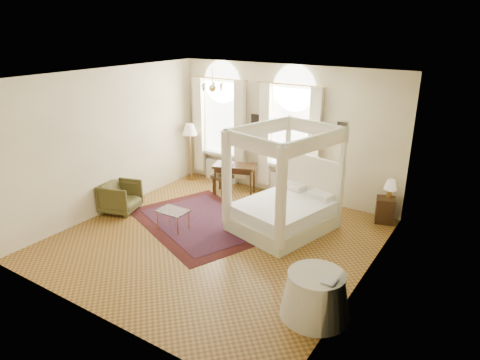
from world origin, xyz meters
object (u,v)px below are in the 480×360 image
object	(u,v)px
nightstand	(385,210)
writing_desk	(235,169)
armchair	(120,197)
coffee_table	(173,212)
floor_lamp	(190,132)
stool	(222,178)
side_table	(315,295)
canopy_bed	(283,207)

from	to	relation	value
nightstand	writing_desk	xyz separation A→B (m)	(-3.76, -0.40, 0.39)
armchair	coffee_table	xyz separation A→B (m)	(1.66, -0.04, 0.03)
armchair	floor_lamp	bearing A→B (deg)	-17.38
stool	side_table	size ratio (longest dim) A/B	0.49
writing_desk	stool	world-z (taller)	writing_desk
canopy_bed	writing_desk	distance (m)	2.30
stool	canopy_bed	bearing A→B (deg)	-23.22
canopy_bed	nightstand	size ratio (longest dim) A/B	4.17
coffee_table	floor_lamp	distance (m)	3.30
floor_lamp	armchair	bearing A→B (deg)	-90.00
canopy_bed	stool	world-z (taller)	canopy_bed
canopy_bed	writing_desk	bearing A→B (deg)	150.27
canopy_bed	nightstand	world-z (taller)	canopy_bed
canopy_bed	armchair	bearing A→B (deg)	-160.79
armchair	floor_lamp	world-z (taller)	floor_lamp
armchair	writing_desk	bearing A→B (deg)	-51.66
nightstand	armchair	world-z (taller)	armchair
canopy_bed	writing_desk	size ratio (longest dim) A/B	2.02
writing_desk	floor_lamp	bearing A→B (deg)	171.64
canopy_bed	coffee_table	xyz separation A→B (m)	(-1.97, -1.30, -0.11)
writing_desk	floor_lamp	size ratio (longest dim) A/B	0.74
nightstand	side_table	bearing A→B (deg)	-90.00
nightstand	stool	world-z (taller)	nightstand
writing_desk	coffee_table	bearing A→B (deg)	-89.56
coffee_table	side_table	world-z (taller)	side_table
nightstand	side_table	distance (m)	3.87
canopy_bed	coffee_table	distance (m)	2.37
writing_desk	canopy_bed	bearing A→B (deg)	-29.73
stool	nightstand	bearing A→B (deg)	7.91
nightstand	coffee_table	size ratio (longest dim) A/B	0.88
floor_lamp	stool	bearing A→B (deg)	-16.56
canopy_bed	armchair	distance (m)	3.85
stool	armchair	world-z (taller)	armchair
canopy_bed	writing_desk	world-z (taller)	canopy_bed
canopy_bed	stool	bearing A→B (deg)	156.78
armchair	side_table	xyz separation A→B (m)	(5.40, -1.07, -0.01)
nightstand	side_table	xyz separation A→B (m)	(0.00, -3.87, 0.07)
coffee_table	floor_lamp	bearing A→B (deg)	121.72
canopy_bed	floor_lamp	xyz separation A→B (m)	(-3.63, 1.38, 0.87)
writing_desk	floor_lamp	xyz separation A→B (m)	(-1.64, 0.24, 0.69)
stool	coffee_table	bearing A→B (deg)	-82.47
nightstand	writing_desk	bearing A→B (deg)	-173.94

